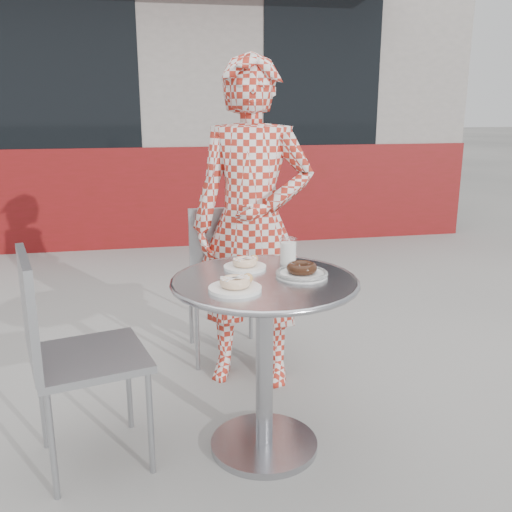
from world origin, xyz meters
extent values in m
plane|color=#989691|center=(0.00, 0.00, 0.00)|extent=(60.00, 60.00, 0.00)
cube|color=gray|center=(0.00, 5.60, 1.50)|extent=(6.00, 4.00, 3.00)
cube|color=maroon|center=(0.00, 3.68, 0.50)|extent=(6.02, 0.20, 1.00)
cube|color=black|center=(-1.20, 3.61, 1.70)|extent=(1.60, 0.04, 1.40)
cube|color=black|center=(1.40, 3.61, 1.70)|extent=(1.20, 0.04, 1.40)
cylinder|color=#B2B2B6|center=(0.05, -0.03, 0.02)|extent=(0.45, 0.45, 0.03)
cylinder|color=#B2B2B6|center=(0.05, -0.03, 0.38)|extent=(0.07, 0.07, 0.72)
cylinder|color=#B2B2B6|center=(0.05, -0.03, 0.74)|extent=(0.72, 0.72, 0.02)
torus|color=#B2B2B6|center=(0.05, -0.03, 0.74)|extent=(0.74, 0.74, 0.02)
cube|color=#989A9F|center=(0.02, 0.94, 0.46)|extent=(0.43, 0.43, 0.03)
cube|color=#989A9F|center=(0.02, 0.74, 0.69)|extent=(0.43, 0.03, 0.43)
cube|color=#989A9F|center=(-0.64, 0.02, 0.45)|extent=(0.51, 0.51, 0.03)
cube|color=#989A9F|center=(-0.84, -0.03, 0.68)|extent=(0.13, 0.42, 0.42)
imported|color=#AC271A|center=(0.12, 0.62, 0.82)|extent=(0.70, 0.57, 1.65)
cylinder|color=white|center=(-0.01, 0.13, 0.76)|extent=(0.18, 0.18, 0.01)
torus|color=tan|center=(-0.01, 0.13, 0.78)|extent=(0.10, 0.10, 0.03)
sphere|color=#B77A3F|center=(0.04, 0.16, 0.78)|extent=(0.04, 0.04, 0.04)
cylinder|color=white|center=(-0.09, -0.15, 0.76)|extent=(0.20, 0.20, 0.01)
torus|color=tan|center=(-0.09, -0.15, 0.78)|extent=(0.11, 0.11, 0.04)
sphere|color=#B77A3F|center=(-0.04, -0.11, 0.78)|extent=(0.04, 0.04, 0.04)
cylinder|color=white|center=(0.20, -0.02, 0.76)|extent=(0.20, 0.20, 0.01)
torus|color=black|center=(0.20, -0.02, 0.78)|extent=(0.12, 0.12, 0.04)
torus|color=black|center=(0.20, -0.02, 0.76)|extent=(0.21, 0.21, 0.02)
cylinder|color=white|center=(0.19, 0.16, 0.80)|extent=(0.06, 0.06, 0.10)
cylinder|color=white|center=(0.19, 0.16, 0.81)|extent=(0.07, 0.07, 0.11)
camera|label=1|loc=(-0.40, -2.12, 1.42)|focal=40.00mm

